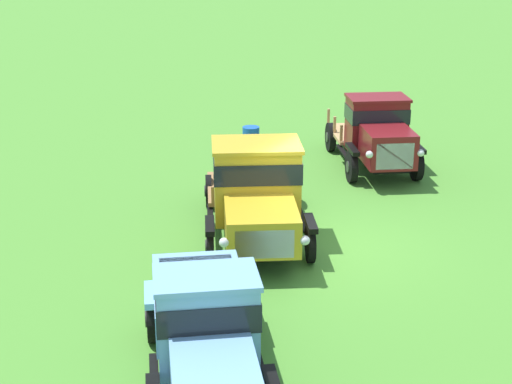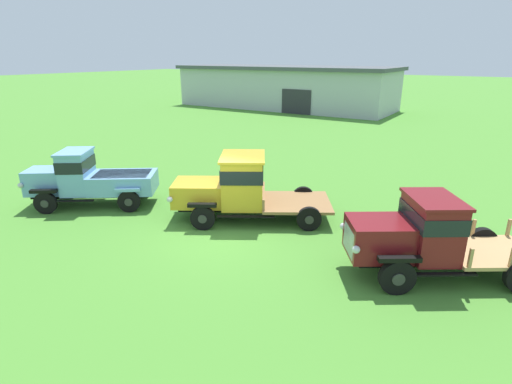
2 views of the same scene
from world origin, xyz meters
name	(u,v)px [view 1 (image 1 of 2)]	position (x,y,z in m)	size (l,w,h in m)	color
ground_plane	(325,249)	(0.00, 0.00, 0.00)	(240.00, 240.00, 0.00)	#47842D
vintage_truck_foreground_near	(205,329)	(-5.99, -0.50, 1.08)	(4.81, 4.03, 2.20)	black
vintage_truck_second_in_line	(257,193)	(-0.39, 1.52, 1.22)	(5.84, 4.63, 2.32)	black
vintage_truck_midrow_center	(378,134)	(5.96, 0.89, 1.15)	(5.10, 4.17, 2.19)	black
oil_drum_beside_row	(251,142)	(5.58, 4.85, 0.47)	(0.55, 0.55, 0.95)	#1951B2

